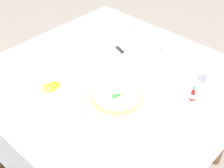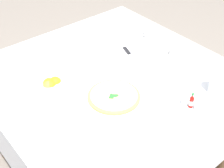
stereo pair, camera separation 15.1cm
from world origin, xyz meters
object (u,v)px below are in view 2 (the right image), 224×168
at_px(coffee_cup_near_left, 177,52).
at_px(salt_shaker, 197,105).
at_px(citrus_bowl, 51,86).
at_px(pepper_shaker, 185,101).
at_px(pizza, 114,96).
at_px(water_glass_center_back, 30,102).
at_px(pizza_plate, 114,98).
at_px(coffee_cup_far_left, 61,63).
at_px(hot_sauce_bottle, 191,101).
at_px(coffee_cup_near_right, 150,33).
at_px(napkin_folded, 130,57).
at_px(dinner_knife, 130,55).
at_px(water_glass_back_corner, 217,84).

xyz_separation_m(coffee_cup_near_left, salt_shaker, (0.35, -0.26, -0.00)).
distance_m(citrus_bowl, pepper_shaker, 0.64).
distance_m(pizza, water_glass_center_back, 0.38).
height_order(pizza_plate, coffee_cup_far_left, coffee_cup_far_left).
bearing_deg(hot_sauce_bottle, pepper_shaker, -160.35).
height_order(coffee_cup_near_left, citrus_bowl, citrus_bowl).
relative_size(coffee_cup_near_right, water_glass_center_back, 1.18).
distance_m(napkin_folded, citrus_bowl, 0.49).
bearing_deg(coffee_cup_far_left, napkin_folded, 62.29).
bearing_deg(coffee_cup_near_right, water_glass_center_back, -82.16).
bearing_deg(coffee_cup_near_right, citrus_bowl, -85.59).
distance_m(dinner_knife, citrus_bowl, 0.49).
xyz_separation_m(coffee_cup_far_left, pepper_shaker, (0.62, 0.27, -0.00)).
xyz_separation_m(dinner_knife, hot_sauce_bottle, (0.47, -0.05, 0.01)).
xyz_separation_m(pizza_plate, salt_shaker, (0.29, 0.25, 0.01)).
distance_m(water_glass_center_back, dinner_knife, 0.62).
bearing_deg(napkin_folded, water_glass_center_back, -67.76).
relative_size(napkin_folded, citrus_bowl, 1.67).
bearing_deg(pizza_plate, coffee_cup_near_left, 96.84).
height_order(pizza_plate, pizza, pizza).
bearing_deg(salt_shaker, dinner_knife, 175.11).
relative_size(napkin_folded, hot_sauce_bottle, 3.02).
height_order(pizza, water_glass_center_back, water_glass_center_back).
bearing_deg(napkin_folded, coffee_cup_near_right, 129.92).
bearing_deg(dinner_knife, pizza, -36.08).
bearing_deg(dinner_knife, water_glass_back_corner, 32.52).
height_order(coffee_cup_near_right, coffee_cup_far_left, coffee_cup_near_right).
relative_size(coffee_cup_near_right, pepper_shaker, 2.31).
bearing_deg(water_glass_center_back, dinner_knife, 92.31).
xyz_separation_m(citrus_bowl, salt_shaker, (0.54, 0.44, -0.00)).
relative_size(pizza_plate, pizza, 1.45).
xyz_separation_m(pizza_plate, coffee_cup_far_left, (-0.39, -0.04, 0.02)).
relative_size(coffee_cup_near_right, salt_shaker, 2.31).
bearing_deg(pepper_shaker, water_glass_back_corner, 78.59).
bearing_deg(pizza_plate, water_glass_back_corner, 56.88).
distance_m(coffee_cup_near_right, water_glass_center_back, 0.88).
height_order(pizza, coffee_cup_far_left, coffee_cup_far_left).
bearing_deg(coffee_cup_near_left, hot_sauce_bottle, -40.12).
distance_m(napkin_folded, dinner_knife, 0.01).
height_order(pizza, napkin_folded, pizza).
bearing_deg(water_glass_back_corner, pizza, -123.10).
relative_size(pizza_plate, hot_sauce_bottle, 4.32).
height_order(coffee_cup_near_left, napkin_folded, coffee_cup_near_left).
height_order(water_glass_center_back, hot_sauce_bottle, water_glass_center_back).
xyz_separation_m(water_glass_center_back, hot_sauce_bottle, (0.44, 0.57, -0.01)).
bearing_deg(coffee_cup_near_left, water_glass_back_corner, -16.60).
xyz_separation_m(coffee_cup_far_left, salt_shaker, (0.68, 0.29, -0.00)).
relative_size(coffee_cup_far_left, hot_sauce_bottle, 1.57).
bearing_deg(napkin_folded, coffee_cup_near_left, 75.10).
distance_m(coffee_cup_far_left, coffee_cup_near_left, 0.64).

